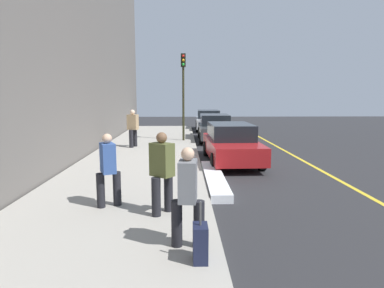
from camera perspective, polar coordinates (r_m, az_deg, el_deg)
name	(u,v)px	position (r m, az deg, el deg)	size (l,w,h in m)	color
ground_plane	(225,162)	(13.22, 5.63, -3.07)	(56.00, 56.00, 0.00)	#28282B
sidewalk	(141,160)	(13.21, -8.73, -2.81)	(28.00, 4.60, 0.15)	#A39E93
lane_stripe_centre	(304,161)	(13.98, 18.78, -2.84)	(28.00, 0.14, 0.01)	gold
snow_bank_curb	(214,178)	(10.17, 3.85, -5.90)	(4.22, 0.56, 0.22)	white
parked_car_silver	(208,120)	(25.13, 2.83, 4.14)	(4.79, 2.03, 1.51)	black
parked_car_charcoal	(215,128)	(19.31, 3.95, 2.85)	(4.55, 1.95, 1.51)	black
parked_car_red	(231,143)	(13.07, 6.74, 0.16)	(4.72, 1.99, 1.51)	black
pedestrian_grey_coat	(188,195)	(5.40, -0.73, -8.71)	(0.47, 0.54, 1.66)	black
pedestrian_olive_coat	(162,171)	(6.90, -5.18, -4.62)	(0.52, 0.55, 1.73)	black
pedestrian_blue_coat	(108,168)	(7.56, -14.26, -4.04)	(0.52, 0.51, 1.64)	black
pedestrian_tan_coat	(133,127)	(16.09, -10.16, 2.87)	(0.57, 0.56, 1.79)	black
traffic_light_pole	(183,83)	(18.21, -1.51, 10.51)	(0.35, 0.26, 4.68)	#2D2D19
rolling_suitcase	(200,243)	(5.15, 1.45, -16.69)	(0.34, 0.22, 0.93)	#191E38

